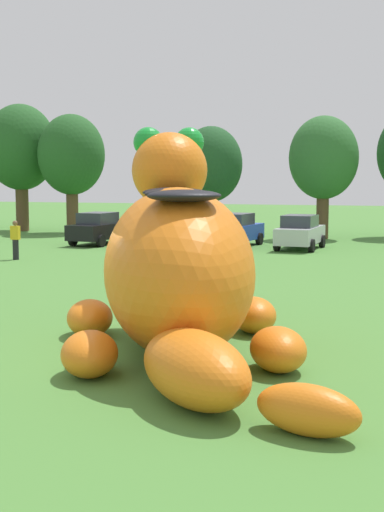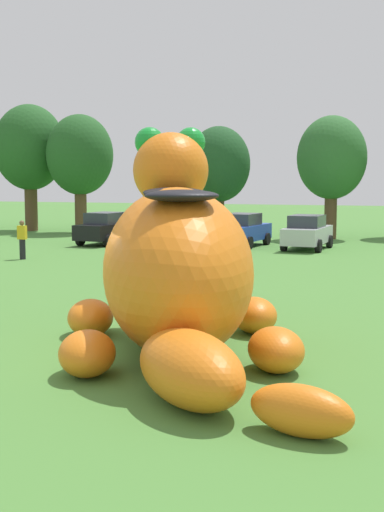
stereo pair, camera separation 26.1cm
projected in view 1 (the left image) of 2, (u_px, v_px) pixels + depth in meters
name	position (u px, v px, depth m)	size (l,w,h in m)	color
ground_plane	(133.00, 354.00, 14.32)	(160.00, 160.00, 0.00)	#4C8438
giant_inflatable_creature	(179.00, 268.00, 14.33)	(7.11, 8.25, 4.76)	orange
car_black	(99.00, 228.00, 37.77)	(2.31, 4.28, 1.72)	black
car_orange	(157.00, 230.00, 36.80)	(2.17, 4.22, 1.72)	orange
car_blue	(236.00, 230.00, 36.78)	(2.40, 4.31, 1.72)	#2347B7
car_silver	(300.00, 232.00, 35.19)	(2.22, 4.24, 1.72)	#B7BABF
tree_left	(21.00, 148.00, 46.94)	(4.74, 4.74, 8.42)	brown
tree_mid_left	(71.00, 156.00, 45.14)	(4.28, 4.28, 7.59)	brown
tree_centre_left	(211.00, 165.00, 41.70)	(3.71, 3.71, 6.58)	brown
tree_centre	(324.00, 159.00, 40.95)	(4.02, 4.02, 7.13)	brown
spectator_near_inflatable	(15.00, 240.00, 30.75)	(0.38, 0.26, 1.71)	black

